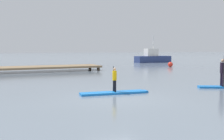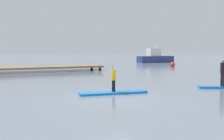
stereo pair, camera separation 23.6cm
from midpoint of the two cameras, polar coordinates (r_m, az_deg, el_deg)
name	(u,v)px [view 1 (the left image)]	position (r m, az deg, el deg)	size (l,w,h in m)	color
ground_plane	(116,97)	(12.25, 0.23, -5.70)	(240.00, 240.00, 0.00)	slate
paddleboard_near	(114,93)	(13.13, 0.00, -4.77)	(3.39, 1.00, 0.10)	blue
paddler_child_solo	(114,78)	(13.05, 0.01, -1.71)	(0.23, 0.40, 1.22)	black
paddler_adult	(222,71)	(16.07, 21.69, -0.13)	(0.36, 0.44, 1.68)	black
fishing_boat_green_midground	(152,58)	(42.44, 8.30, 2.56)	(5.68, 1.77, 4.15)	navy
floating_dock	(41,67)	(26.51, -14.82, 0.56)	(11.20, 3.04, 0.49)	#846B4C
mooring_buoy_mid	(170,64)	(32.60, 11.89, 1.15)	(0.58, 0.58, 0.58)	red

